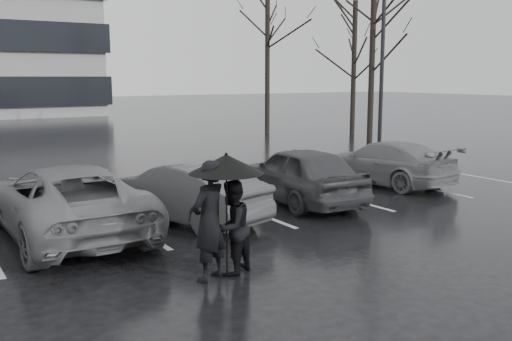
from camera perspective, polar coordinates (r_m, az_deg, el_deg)
The scene contains 13 objects.
ground at distance 11.46m, azimuth 1.65°, elevation -6.23°, with size 160.00×160.00×0.00m, color black.
car_main at distance 14.06m, azimuth 4.30°, elevation -0.37°, with size 1.67×4.16×1.42m, color black.
car_west_a at distance 12.30m, azimuth -7.13°, elevation -2.11°, with size 1.37×3.94×1.30m, color #2B2B2D.
car_west_b at distance 11.70m, azimuth -18.38°, elevation -2.85°, with size 2.33×5.06×1.41m, color #535356.
car_east at distance 16.87m, azimuth 12.65°, elevation 0.77°, with size 1.75×4.31×1.25m, color #535356.
pedestrian_left at distance 8.68m, azimuth -4.72°, elevation -5.04°, with size 0.68×0.44×1.85m, color black.
pedestrian_right at distance 8.96m, azimuth -2.44°, elevation -5.70°, with size 0.73×0.57×1.50m, color black.
umbrella at distance 8.62m, azimuth -2.99°, elevation 0.65°, with size 1.15×1.15×1.95m.
lamp_post at distance 22.06m, azimuth 12.53°, elevation 11.34°, with size 0.47×0.47×8.58m.
stall_stripes at distance 13.20m, azimuth -7.32°, elevation -4.20°, with size 19.72×5.00×0.00m.
tree_east at distance 26.41m, azimuth 11.54°, elevation 11.18°, with size 0.26×0.26×8.00m, color black.
tree_ne at distance 31.03m, azimuth 9.75°, elevation 10.01°, with size 0.26×0.26×7.00m, color black.
tree_north at distance 31.31m, azimuth 1.15°, elevation 11.50°, with size 0.26×0.26×8.50m, color black.
Camera 1 is at (-6.14, -9.17, 3.08)m, focal length 40.00 mm.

